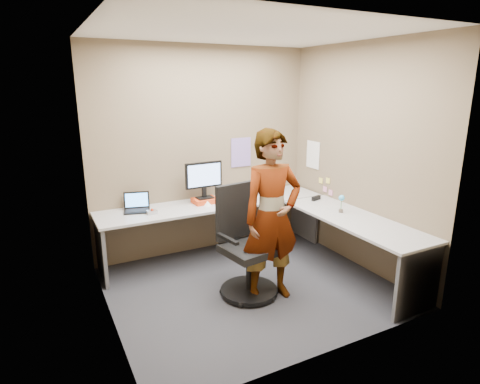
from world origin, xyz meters
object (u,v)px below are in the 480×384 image
desk (267,222)px  office_chair (245,251)px  person (272,217)px  monitor (204,177)px

desk → office_chair: 0.71m
office_chair → person: bearing=-54.5°
monitor → office_chair: (0.01, -1.11, -0.59)m
monitor → person: size_ratio=0.28×
desk → person: (-0.34, -0.65, 0.31)m
desk → monitor: bearing=129.4°
desk → person: bearing=-117.4°
monitor → office_chair: 1.26m
desk → person: size_ratio=1.66×
person → office_chair: bearing=136.3°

